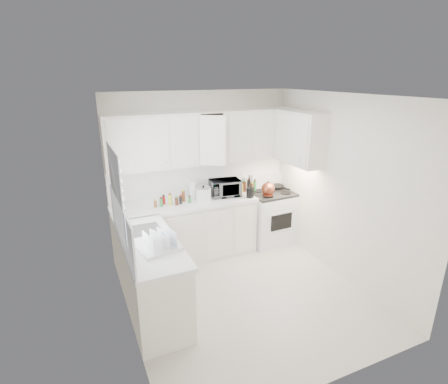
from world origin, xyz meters
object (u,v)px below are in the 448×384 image
stove (271,210)px  dish_rack (159,240)px  rice_cooker (203,193)px  utensil_crock (250,186)px  tea_kettle (268,188)px  microwave (225,186)px

stove → dish_rack: bearing=-152.2°
rice_cooker → utensil_crock: size_ratio=0.61×
dish_rack → stove: bearing=18.3°
tea_kettle → stove: bearing=26.0°
stove → utensil_crock: 0.78m
microwave → tea_kettle: bearing=-12.8°
stove → microwave: microwave is taller
utensil_crock → dish_rack: size_ratio=0.88×
utensil_crock → stove: bearing=17.5°
microwave → stove: bearing=1.6°
tea_kettle → rice_cooker: 1.08m
stove → tea_kettle: size_ratio=4.27×
stove → tea_kettle: tea_kettle is taller
microwave → rice_cooker: 0.40m
rice_cooker → dish_rack: size_ratio=0.54×
rice_cooker → tea_kettle: bearing=-18.1°
microwave → utensil_crock: (0.33, -0.24, 0.03)m
rice_cooker → stove: bearing=-9.4°
utensil_crock → dish_rack: 2.10m
dish_rack → utensil_crock: bearing=21.4°
utensil_crock → rice_cooker: bearing=165.5°
tea_kettle → microwave: microwave is taller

